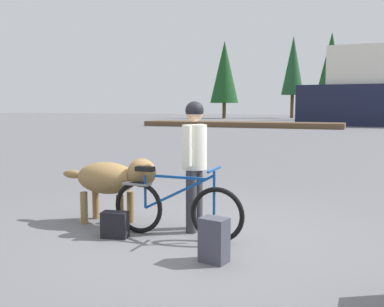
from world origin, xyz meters
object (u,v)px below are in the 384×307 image
(person_cyclist, at_px, (194,154))
(dog, at_px, (113,179))
(bicycle, at_px, (175,208))
(handbag_pannier, at_px, (115,225))
(backpack, at_px, (214,240))

(person_cyclist, xyz_separation_m, dog, (-1.15, -0.11, -0.38))
(bicycle, height_order, dog, dog)
(bicycle, height_order, person_cyclist, person_cyclist)
(dog, bearing_deg, handbag_pannier, -56.92)
(bicycle, distance_m, handbag_pannier, 0.77)
(bicycle, relative_size, dog, 1.18)
(backpack, relative_size, handbag_pannier, 1.45)
(backpack, bearing_deg, handbag_pannier, 166.13)
(dog, relative_size, backpack, 3.13)
(dog, distance_m, backpack, 2.02)
(bicycle, relative_size, backpack, 3.69)
(person_cyclist, height_order, dog, person_cyclist)
(person_cyclist, xyz_separation_m, handbag_pannier, (-0.80, -0.65, -0.85))
(person_cyclist, distance_m, dog, 1.22)
(bicycle, relative_size, person_cyclist, 1.03)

